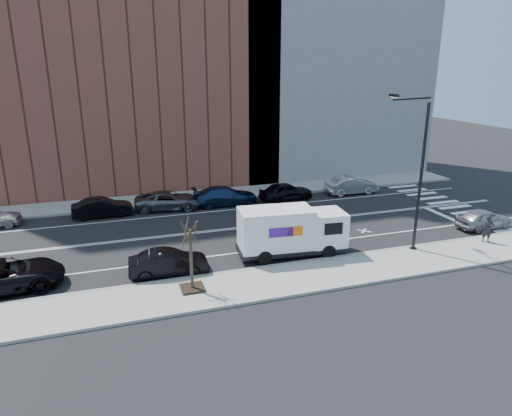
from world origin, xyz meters
TOP-DOWN VIEW (x-y plane):
  - ground at (0.00, 0.00)m, footprint 120.00×120.00m
  - sidewalk_near at (0.00, -8.80)m, footprint 44.00×3.60m
  - sidewalk_far at (0.00, 8.80)m, footprint 44.00×3.60m
  - curb_near at (0.00, -7.00)m, footprint 44.00×0.25m
  - curb_far at (0.00, 7.00)m, footprint 44.00×0.25m
  - crosswalk at (16.00, 0.00)m, footprint 3.00×14.00m
  - road_markings at (0.00, 0.00)m, footprint 40.00×8.60m
  - bldg_brick at (-8.00, 15.60)m, footprint 26.00×10.00m
  - bldg_concrete at (12.00, 15.60)m, footprint 20.00×10.00m
  - streetlight at (7.00, -6.91)m, footprint 0.44×4.02m
  - street_tree at (-7.00, -8.40)m, footprint 1.20×1.20m
  - fedex_van at (-0.46, -5.60)m, footprint 6.69×2.85m
  - far_parked_b at (-11.20, 5.67)m, footprint 4.48×1.69m
  - far_parked_c at (-6.19, 6.04)m, footprint 5.50×3.09m
  - far_parked_d at (-1.58, 5.79)m, footprint 5.38×2.33m
  - far_parked_e at (3.66, 5.43)m, footprint 4.81×2.44m
  - far_parked_f at (9.99, 5.56)m, footprint 4.72×1.67m
  - driving_sedan at (2.24, -2.37)m, footprint 4.27×1.87m
  - near_parked_rear_a at (-7.84, -6.07)m, footprint 4.36×1.74m
  - near_parked_rear_b at (-16.08, -5.30)m, footprint 6.14×3.38m
  - near_parked_front at (14.27, -5.46)m, footprint 4.09×1.66m
  - pedestrian at (12.17, -7.89)m, footprint 0.76×0.66m

SIDE VIEW (x-z plane):
  - ground at x=0.00m, z-range 0.00..0.00m
  - crosswalk at x=16.00m, z-range 0.00..0.01m
  - road_markings at x=0.00m, z-range 0.00..0.01m
  - sidewalk_near at x=0.00m, z-range 0.00..0.15m
  - sidewalk_far at x=0.00m, z-range 0.00..0.15m
  - curb_near at x=0.00m, z-range 0.00..0.17m
  - curb_far at x=0.00m, z-range 0.00..0.17m
  - driving_sedan at x=2.24m, z-range 0.00..1.36m
  - near_parked_front at x=14.27m, z-range 0.00..1.39m
  - near_parked_rear_a at x=-7.84m, z-range 0.00..1.41m
  - far_parked_c at x=-6.19m, z-range 0.00..1.45m
  - far_parked_b at x=-11.20m, z-range 0.00..1.46m
  - far_parked_d at x=-1.58m, z-range 0.00..1.54m
  - far_parked_f at x=9.99m, z-range 0.00..1.55m
  - far_parked_e at x=3.66m, z-range 0.00..1.57m
  - near_parked_rear_b at x=-16.08m, z-range 0.00..1.63m
  - pedestrian at x=12.17m, z-range 0.15..1.92m
  - street_tree at x=-7.00m, z-range -0.42..3.33m
  - fedex_van at x=-0.46m, z-range 0.07..3.05m
  - streetlight at x=7.00m, z-range 0.41..9.75m
  - bldg_brick at x=-8.00m, z-range 0.00..22.00m
  - bldg_concrete at x=12.00m, z-range 0.00..26.00m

